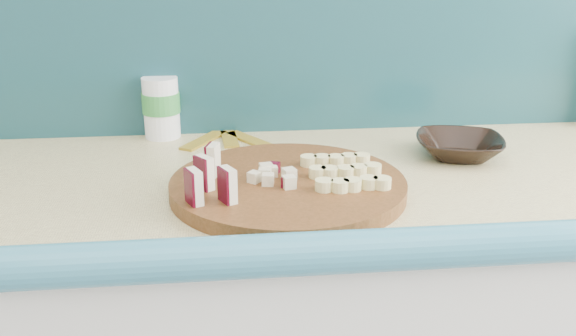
% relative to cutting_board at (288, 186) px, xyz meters
% --- Properties ---
extents(backsplash, '(2.20, 0.02, 0.50)m').
position_rel_cutting_board_xyz_m(backsplash, '(0.14, 0.37, 0.24)').
color(backsplash, teal).
rests_on(backsplash, kitchen_counter).
extents(cutting_board, '(0.41, 0.41, 0.02)m').
position_rel_cutting_board_xyz_m(cutting_board, '(0.00, 0.00, 0.00)').
color(cutting_board, '#3F250D').
rests_on(cutting_board, kitchen_counter).
extents(apple_wedges, '(0.07, 0.15, 0.05)m').
position_rel_cutting_board_xyz_m(apple_wedges, '(-0.13, -0.04, 0.04)').
color(apple_wedges, beige).
rests_on(apple_wedges, cutting_board).
extents(apple_chunks, '(0.06, 0.06, 0.02)m').
position_rel_cutting_board_xyz_m(apple_chunks, '(-0.02, -0.00, 0.02)').
color(apple_chunks, beige).
rests_on(apple_chunks, cutting_board).
extents(banana_slices, '(0.13, 0.15, 0.02)m').
position_rel_cutting_board_xyz_m(banana_slices, '(0.10, 0.00, 0.02)').
color(banana_slices, '#E6DC8D').
rests_on(banana_slices, cutting_board).
extents(brown_bowl, '(0.20, 0.20, 0.04)m').
position_rel_cutting_board_xyz_m(brown_bowl, '(0.35, 0.15, 0.01)').
color(brown_bowl, black).
rests_on(brown_bowl, kitchen_counter).
extents(canister, '(0.08, 0.08, 0.13)m').
position_rel_cutting_board_xyz_m(canister, '(-0.23, 0.34, 0.05)').
color(canister, white).
rests_on(canister, kitchen_counter).
extents(banana_peel, '(0.20, 0.16, 0.01)m').
position_rel_cutting_board_xyz_m(banana_peel, '(-0.09, 0.30, -0.01)').
color(banana_peel, '#B49022').
rests_on(banana_peel, kitchen_counter).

